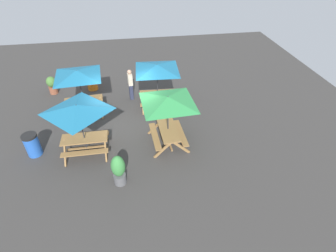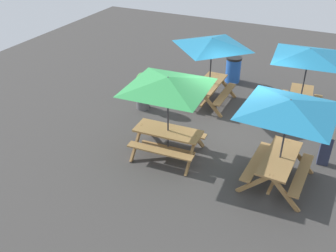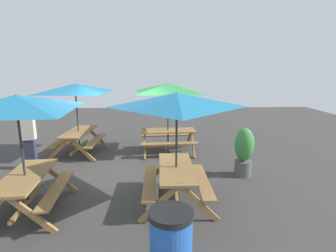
# 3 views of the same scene
# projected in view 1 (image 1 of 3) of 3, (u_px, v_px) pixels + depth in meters

# --- Properties ---
(ground_plane) EXTENTS (24.00, 24.00, 0.00)m
(ground_plane) POSITION_uv_depth(u_px,v_px,m) (128.00, 126.00, 12.19)
(ground_plane) COLOR #3D3A38
(ground_plane) RESTS_ON ground
(picnic_table_0) EXTENTS (2.82, 2.82, 2.34)m
(picnic_table_0) POSITION_uv_depth(u_px,v_px,m) (157.00, 71.00, 12.36)
(picnic_table_0) COLOR olive
(picnic_table_0) RESTS_ON ground
(picnic_table_1) EXTENTS (2.01, 2.01, 2.34)m
(picnic_table_1) POSITION_uv_depth(u_px,v_px,m) (78.00, 112.00, 9.61)
(picnic_table_1) COLOR olive
(picnic_table_1) RESTS_ON ground
(picnic_table_2) EXTENTS (2.82, 2.82, 2.34)m
(picnic_table_2) POSITION_uv_depth(u_px,v_px,m) (168.00, 104.00, 10.06)
(picnic_table_2) COLOR olive
(picnic_table_2) RESTS_ON ground
(picnic_table_3) EXTENTS (2.82, 2.82, 2.34)m
(picnic_table_3) POSITION_uv_depth(u_px,v_px,m) (78.00, 77.00, 11.86)
(picnic_table_3) COLOR olive
(picnic_table_3) RESTS_ON ground
(trash_bin_blue) EXTENTS (0.59, 0.59, 0.98)m
(trash_bin_blue) POSITION_uv_depth(u_px,v_px,m) (32.00, 145.00, 10.42)
(trash_bin_blue) COLOR blue
(trash_bin_blue) RESTS_ON ground
(trash_bin_orange) EXTENTS (0.59, 0.59, 0.98)m
(trash_bin_orange) POSITION_uv_depth(u_px,v_px,m) (92.00, 81.00, 14.67)
(trash_bin_orange) COLOR orange
(trash_bin_orange) RESTS_ON ground
(potted_plant_0) EXTENTS (0.51, 0.51, 0.99)m
(potted_plant_0) POSITION_uv_depth(u_px,v_px,m) (52.00, 85.00, 14.30)
(potted_plant_0) COLOR #935138
(potted_plant_0) RESTS_ON ground
(potted_plant_1) EXTENTS (0.49, 0.49, 1.28)m
(potted_plant_1) POSITION_uv_depth(u_px,v_px,m) (119.00, 170.00, 9.12)
(potted_plant_1) COLOR #59595B
(potted_plant_1) RESTS_ON ground
(person_standing) EXTENTS (0.26, 0.38, 1.67)m
(person_standing) POSITION_uv_depth(u_px,v_px,m) (130.00, 84.00, 13.62)
(person_standing) COLOR #2D334C
(person_standing) RESTS_ON ground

